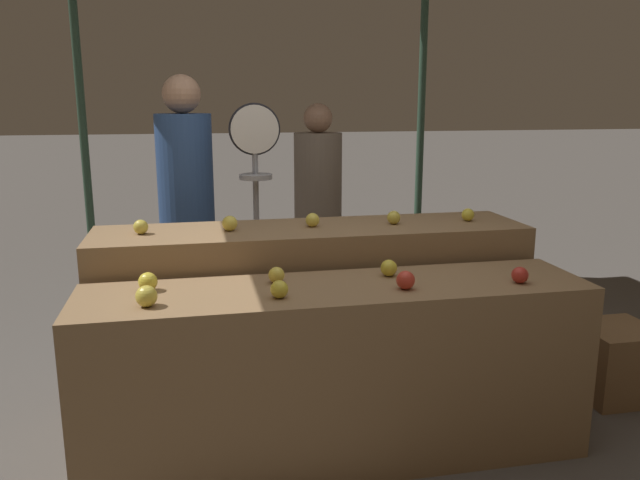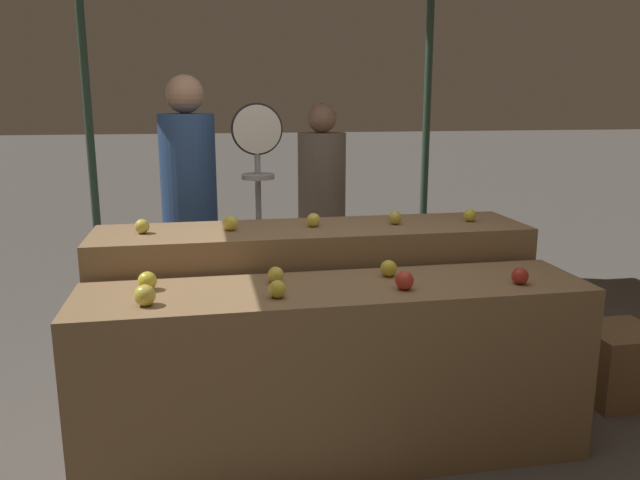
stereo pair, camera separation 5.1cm
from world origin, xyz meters
TOP-DOWN VIEW (x-y plane):
  - ground_plane at (0.00, 0.00)m, footprint 60.00×60.00m
  - display_counter_front at (0.00, 0.00)m, footprint 2.33×0.55m
  - display_counter_back at (0.00, 0.60)m, footprint 2.33×0.55m
  - apple_front_0 at (-0.83, -0.12)m, footprint 0.09×0.09m
  - apple_front_1 at (-0.28, -0.11)m, footprint 0.08×0.08m
  - apple_front_2 at (0.28, -0.10)m, footprint 0.08×0.08m
  - apple_front_3 at (0.83, -0.12)m, footprint 0.08×0.08m
  - apple_front_4 at (-0.84, 0.10)m, footprint 0.08×0.08m
  - apple_front_5 at (-0.27, 0.11)m, footprint 0.08×0.08m
  - apple_front_6 at (0.28, 0.12)m, footprint 0.08×0.08m
  - apple_back_0 at (-0.89, 0.60)m, footprint 0.07×0.07m
  - apple_back_1 at (-0.44, 0.59)m, footprint 0.08×0.08m
  - apple_back_2 at (0.00, 0.61)m, footprint 0.08×0.08m
  - apple_back_3 at (0.45, 0.59)m, footprint 0.07×0.07m
  - apple_back_4 at (0.89, 0.59)m, footprint 0.07×0.07m
  - produce_scale at (-0.25, 1.15)m, footprint 0.31×0.20m
  - person_vendor_at_scale at (-0.67, 1.43)m, footprint 0.42×0.42m
  - person_customer_left at (0.30, 1.96)m, footprint 0.46×0.46m
  - wooden_crate_side at (1.69, 0.28)m, footprint 0.41×0.41m

SIDE VIEW (x-z plane):
  - ground_plane at x=0.00m, z-range 0.00..0.00m
  - wooden_crate_side at x=1.69m, z-range 0.00..0.41m
  - display_counter_front at x=0.00m, z-range 0.00..0.84m
  - display_counter_back at x=0.00m, z-range 0.00..0.99m
  - apple_front_5 at x=-0.27m, z-range 0.84..0.92m
  - apple_front_1 at x=-0.28m, z-range 0.84..0.92m
  - apple_front_3 at x=0.83m, z-range 0.84..0.92m
  - apple_front_6 at x=0.28m, z-range 0.84..0.92m
  - apple_front_4 at x=-0.84m, z-range 0.84..0.92m
  - apple_front_2 at x=0.28m, z-range 0.84..0.92m
  - apple_front_0 at x=-0.83m, z-range 0.84..0.93m
  - person_customer_left at x=0.30m, z-range 0.12..1.76m
  - apple_back_4 at x=0.89m, z-range 0.99..1.07m
  - apple_back_3 at x=0.45m, z-range 0.99..1.07m
  - apple_back_0 at x=-0.89m, z-range 0.99..1.07m
  - apple_back_2 at x=0.00m, z-range 0.99..1.07m
  - apple_back_1 at x=-0.44m, z-range 0.99..1.07m
  - person_vendor_at_scale at x=-0.67m, z-range 0.15..1.97m
  - produce_scale at x=-0.25m, z-range 0.39..2.04m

